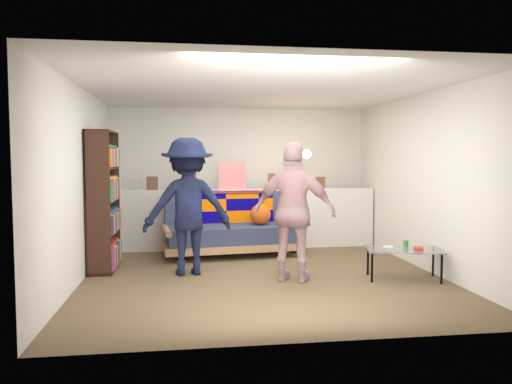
# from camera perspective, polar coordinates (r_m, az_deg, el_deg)

# --- Properties ---
(ground) EXTENTS (5.00, 5.00, 0.00)m
(ground) POSITION_cam_1_polar(r_m,az_deg,el_deg) (6.67, 0.49, -9.27)
(ground) COLOR brown
(ground) RESTS_ON ground
(room_shell) EXTENTS (4.60, 5.05, 2.45)m
(room_shell) POSITION_cam_1_polar(r_m,az_deg,el_deg) (6.96, -0.08, 5.15)
(room_shell) COLOR silver
(room_shell) RESTS_ON ground
(half_wall_ledge) EXTENTS (4.45, 0.15, 1.00)m
(half_wall_ledge) POSITION_cam_1_polar(r_m,az_deg,el_deg) (8.34, -1.36, -3.11)
(half_wall_ledge) COLOR silver
(half_wall_ledge) RESTS_ON ground
(ledge_decor) EXTENTS (2.97, 0.02, 0.45)m
(ledge_decor) POSITION_cam_1_polar(r_m,az_deg,el_deg) (8.24, -2.91, 1.53)
(ledge_decor) COLOR brown
(ledge_decor) RESTS_ON half_wall_ledge
(futon_sofa) EXTENTS (2.14, 1.19, 0.88)m
(futon_sofa) POSITION_cam_1_polar(r_m,az_deg,el_deg) (7.87, -3.00, -4.21)
(futon_sofa) COLOR tan
(futon_sofa) RESTS_ON ground
(bookshelf) EXTENTS (0.31, 0.94, 1.89)m
(bookshelf) POSITION_cam_1_polar(r_m,az_deg,el_deg) (7.11, -17.05, -1.44)
(bookshelf) COLOR black
(bookshelf) RESTS_ON ground
(coffee_table) EXTENTS (1.01, 0.71, 0.48)m
(coffee_table) POSITION_cam_1_polar(r_m,az_deg,el_deg) (6.55, 16.57, -6.48)
(coffee_table) COLOR black
(coffee_table) RESTS_ON ground
(floor_lamp) EXTENTS (0.40, 0.31, 1.73)m
(floor_lamp) POSITION_cam_1_polar(r_m,az_deg,el_deg) (8.04, 4.81, 1.79)
(floor_lamp) COLOR black
(floor_lamp) RESTS_ON ground
(person_left) EXTENTS (1.23, 0.81, 1.78)m
(person_left) POSITION_cam_1_polar(r_m,az_deg,el_deg) (6.57, -7.81, -1.63)
(person_left) COLOR black
(person_left) RESTS_ON ground
(person_right) EXTENTS (1.09, 0.79, 1.72)m
(person_right) POSITION_cam_1_polar(r_m,az_deg,el_deg) (6.14, 4.39, -2.29)
(person_right) COLOR pink
(person_right) RESTS_ON ground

